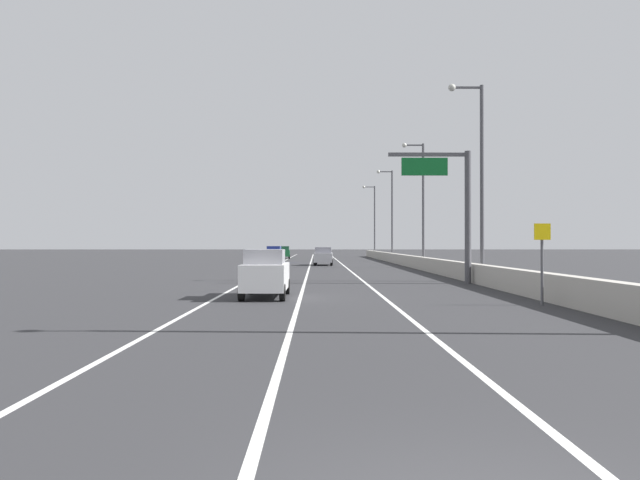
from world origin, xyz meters
name	(u,v)px	position (x,y,z in m)	size (l,w,h in m)	color
ground_plane	(328,263)	(0.00, 64.00, 0.00)	(320.00, 320.00, 0.00)	#2D2D30
lane_stripe_left	(275,266)	(-5.50, 55.00, 0.00)	(0.16, 130.00, 0.00)	silver
lane_stripe_center	(310,266)	(-2.00, 55.00, 0.00)	(0.16, 130.00, 0.00)	silver
lane_stripe_right	(344,266)	(1.50, 55.00, 0.00)	(0.16, 130.00, 0.00)	silver
jersey_barrier_right	(437,266)	(7.84, 40.00, 0.55)	(0.60, 120.00, 1.10)	#B2ADA3
overhead_sign_gantry	(455,200)	(6.50, 28.58, 4.73)	(4.68, 0.36, 7.50)	#47474C
speed_advisory_sign	(542,257)	(6.94, 16.89, 1.76)	(0.60, 0.11, 3.00)	#4C4C51
lamp_post_right_second	(478,170)	(8.38, 30.60, 6.70)	(2.14, 0.44, 11.84)	#4C4C51
lamp_post_right_third	(421,197)	(8.62, 51.28, 6.70)	(2.14, 0.44, 11.84)	#4C4C51
lamp_post_right_fourth	(390,210)	(8.32, 71.97, 6.70)	(2.14, 0.44, 11.84)	#4C4C51
lamp_post_right_fifth	(373,217)	(8.09, 92.65, 6.70)	(2.14, 0.44, 11.84)	#4C4C51
car_white_0	(266,274)	(-3.45, 20.06, 1.01)	(1.85, 4.15, 2.02)	white
car_blue_1	(274,254)	(-6.31, 65.11, 0.98)	(1.91, 4.23, 1.96)	#1E389E
car_silver_2	(323,256)	(-0.59, 56.88, 0.95)	(2.08, 4.83, 1.89)	#B7B7BC
car_green_3	(284,252)	(-6.25, 84.39, 0.94)	(2.02, 4.77, 1.87)	#196033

